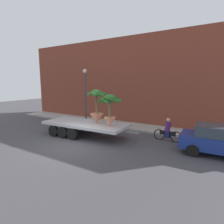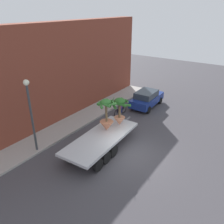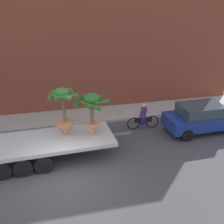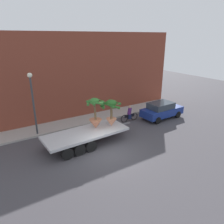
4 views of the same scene
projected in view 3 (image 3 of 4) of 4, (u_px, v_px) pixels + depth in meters
ground_plane at (66, 181)px, 11.46m from camera, size 60.00×60.00×0.00m
sidewalk at (58, 119)px, 16.86m from camera, size 24.00×2.20×0.15m
building_facade at (51, 49)px, 16.83m from camera, size 24.00×1.20×7.83m
flatbed_trailer at (41, 144)px, 12.68m from camera, size 7.14×2.64×0.98m
potted_palm_rear at (64, 114)px, 12.58m from camera, size 1.39×1.38×2.34m
potted_palm_middle at (92, 112)px, 12.56m from camera, size 1.69×1.66×2.08m
cyclist at (143, 117)px, 15.60m from camera, size 1.84×0.36×1.54m
parked_car at (202, 117)px, 15.25m from camera, size 4.18×1.95×1.58m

